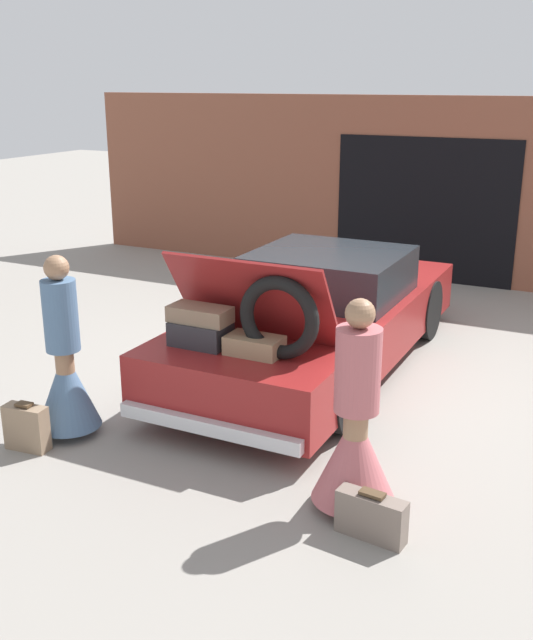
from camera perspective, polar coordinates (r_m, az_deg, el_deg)
name	(u,v)px	position (r m, az deg, el deg)	size (l,w,h in m)	color
ground_plane	(318,365)	(8.32, 3.94, -3.45)	(40.00, 40.00, 0.00)	gray
garage_wall_back	(426,191)	(11.90, 12.08, 9.60)	(12.00, 0.14, 2.80)	brown
car	(319,317)	(8.13, 4.01, 0.25)	(1.84, 4.76, 1.58)	maroon
person_left	(66,372)	(6.77, -15.06, -3.86)	(0.56, 0.56, 1.63)	#997051
person_right	(355,437)	(5.47, 6.77, -8.86)	(0.62, 0.62, 1.61)	#997051
suitcase_beside_left_person	(27,428)	(6.73, -17.81, -7.81)	(0.39, 0.19, 0.43)	#8C7259
suitcase_beside_right_person	(371,516)	(5.35, 7.98, -14.60)	(0.51, 0.20, 0.35)	#75665B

